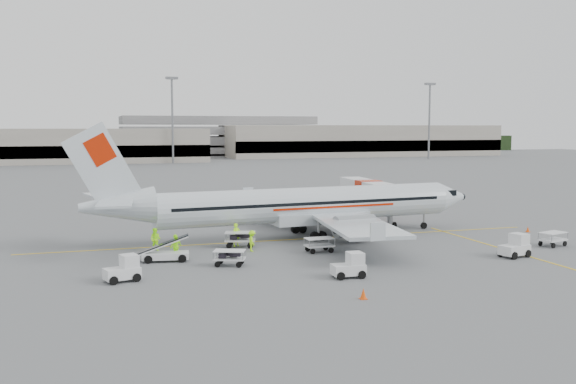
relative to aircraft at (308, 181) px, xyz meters
name	(u,v)px	position (x,y,z in m)	size (l,w,h in m)	color
ground	(295,239)	(-1.46, -0.86, -4.77)	(360.00, 360.00, 0.00)	#56595B
stripe_lead	(295,239)	(-1.46, -0.86, -4.77)	(44.00, 0.20, 0.01)	yellow
stripe_cross	(496,247)	(12.54, -8.86, -4.77)	(0.20, 20.00, 0.01)	yellow
terminal_east	(360,141)	(68.54, 144.14, 0.23)	(90.00, 26.00, 10.00)	gray
parking_garage	(217,134)	(23.54, 159.14, 2.23)	(62.00, 24.00, 14.00)	slate
treeline	(137,146)	(-1.46, 174.14, -1.77)	(300.00, 3.00, 6.00)	black
mast_center	(172,121)	(3.54, 117.14, 6.23)	(3.20, 1.20, 22.00)	slate
mast_east	(429,122)	(78.54, 117.14, 6.23)	(3.20, 1.20, 22.00)	slate
aircraft	(308,181)	(0.00, 0.00, 0.00)	(34.64, 27.15, 9.55)	silver
jet_bridge	(368,200)	(9.11, 7.69, -2.76)	(2.87, 15.32, 4.02)	silver
belt_loader	(165,245)	(-12.85, -6.49, -3.62)	(4.28, 1.60, 2.32)	silver
tug_fore	(514,246)	(11.39, -12.57, -3.94)	(2.17, 1.24, 1.68)	silver
tug_mid	(348,265)	(-2.54, -14.85, -3.99)	(2.04, 1.17, 1.57)	silver
tug_aft	(122,269)	(-16.08, -11.70, -3.97)	(2.08, 1.19, 1.61)	silver
cart_loaded_a	(229,258)	(-8.89, -9.29, -4.23)	(2.08, 1.23, 1.08)	silver
cart_loaded_b	(240,239)	(-6.65, -2.86, -4.17)	(2.33, 1.38, 1.22)	silver
cart_empty_a	(319,245)	(-1.43, -6.63, -4.23)	(2.10, 1.24, 1.10)	silver
cart_empty_b	(553,239)	(17.00, -9.86, -4.21)	(2.17, 1.29, 1.13)	silver
cone_nose	(528,229)	(19.65, -3.47, -4.51)	(0.32, 0.32, 0.53)	#F54D09
cone_port	(235,213)	(-3.13, 14.45, -4.48)	(0.37, 0.37, 0.60)	#F54D09
cone_stbd	(363,294)	(-3.72, -19.78, -4.47)	(0.38, 0.38, 0.62)	#F54D09
crew_a	(236,235)	(-6.84, -2.36, -3.87)	(0.66, 0.44, 1.82)	#A1F413
crew_b	(155,239)	(-13.12, -2.36, -3.91)	(0.84, 0.66, 1.74)	#A1F413
crew_c	(252,241)	(-6.18, -4.77, -3.98)	(1.03, 0.59, 1.59)	#A1F413
crew_d	(176,247)	(-12.06, -6.00, -3.88)	(1.05, 0.44, 1.79)	#A1F413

